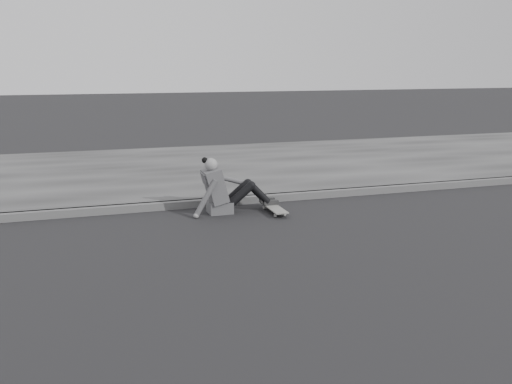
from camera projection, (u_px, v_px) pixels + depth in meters
The scene contains 5 objects.
ground at pixel (415, 239), 7.46m from camera, with size 80.00×80.00×0.00m, color black.
curb at pixel (331, 193), 9.85m from camera, with size 24.00×0.16×0.12m, color #505050.
sidewalk at pixel (274, 165), 12.66m from camera, with size 24.00×6.00×0.12m, color #393939.
skateboard at pixel (274, 208), 8.80m from camera, with size 0.20×0.78×0.09m.
seated_woman at pixel (224, 190), 8.74m from camera, with size 1.38×0.46×0.88m.
Camera 1 is at (-4.15, -6.18, 2.24)m, focal length 40.00 mm.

